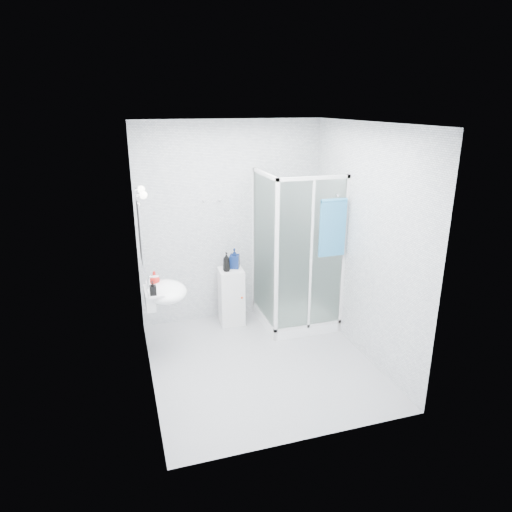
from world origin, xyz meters
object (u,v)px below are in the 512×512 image
object	(u,v)px
soap_dispenser_orange	(154,278)
shower_enclosure	(292,293)
shampoo_bottle_a	(226,262)
shampoo_bottle_b	(234,258)
soap_dispenser_black	(153,288)
wall_basin	(164,292)
storage_cabinet	(231,296)
hand_towel	(333,226)

from	to	relation	value
soap_dispenser_orange	shower_enclosure	bearing A→B (deg)	6.92
shampoo_bottle_a	shampoo_bottle_b	bearing A→B (deg)	32.76
shower_enclosure	soap_dispenser_black	xyz separation A→B (m)	(-1.78, -0.51, 0.49)
shower_enclosure	soap_dispenser_black	bearing A→B (deg)	-164.12
shampoo_bottle_b	soap_dispenser_orange	size ratio (longest dim) A/B	1.71
wall_basin	soap_dispenser_orange	bearing A→B (deg)	127.49
shower_enclosure	shampoo_bottle_a	bearing A→B (deg)	161.95
wall_basin	shampoo_bottle_b	bearing A→B (deg)	33.90
storage_cabinet	hand_towel	size ratio (longest dim) A/B	1.09
shampoo_bottle_a	soap_dispenser_orange	xyz separation A→B (m)	(-0.93, -0.47, 0.07)
shower_enclosure	soap_dispenser_orange	distance (m)	1.82
soap_dispenser_orange	hand_towel	bearing A→B (deg)	-5.29
storage_cabinet	shampoo_bottle_a	size ratio (longest dim) A/B	3.02
wall_basin	shampoo_bottle_a	world-z (taller)	wall_basin
hand_towel	soap_dispenser_orange	size ratio (longest dim) A/B	4.46
shower_enclosure	soap_dispenser_orange	size ratio (longest dim) A/B	12.98
hand_towel	soap_dispenser_black	size ratio (longest dim) A/B	4.54
shampoo_bottle_a	hand_towel	bearing A→B (deg)	-30.54
shampoo_bottle_a	soap_dispenser_orange	distance (m)	1.05
shower_enclosure	soap_dispenser_black	size ratio (longest dim) A/B	13.21
storage_cabinet	soap_dispenser_black	world-z (taller)	soap_dispenser_black
hand_towel	shampoo_bottle_a	xyz separation A→B (m)	(-1.12, 0.66, -0.54)
shampoo_bottle_b	soap_dispenser_orange	bearing A→B (deg)	-152.47
shampoo_bottle_a	soap_dispenser_black	distance (m)	1.24
soap_dispenser_orange	soap_dispenser_black	xyz separation A→B (m)	(-0.04, -0.30, -0.00)
hand_towel	soap_dispenser_orange	xyz separation A→B (m)	(-2.06, 0.19, -0.48)
shampoo_bottle_a	soap_dispenser_black	bearing A→B (deg)	-141.88
shampoo_bottle_b	soap_dispenser_black	size ratio (longest dim) A/B	1.74
hand_towel	soap_dispenser_black	xyz separation A→B (m)	(-2.10, -0.11, -0.48)
wall_basin	shampoo_bottle_a	xyz separation A→B (m)	(0.85, 0.58, 0.08)
shower_enclosure	soap_dispenser_black	world-z (taller)	shower_enclosure
soap_dispenser_orange	wall_basin	bearing A→B (deg)	-52.51
shower_enclosure	storage_cabinet	size ratio (longest dim) A/B	2.67
hand_towel	shampoo_bottle_a	distance (m)	1.41
shower_enclosure	shampoo_bottle_a	size ratio (longest dim) A/B	8.07
shampoo_bottle_a	wall_basin	bearing A→B (deg)	-145.94
wall_basin	soap_dispenser_orange	world-z (taller)	soap_dispenser_orange
shampoo_bottle_b	soap_dispenser_black	bearing A→B (deg)	-142.46
soap_dispenser_orange	soap_dispenser_black	bearing A→B (deg)	-98.32
shower_enclosure	hand_towel	size ratio (longest dim) A/B	2.91
shampoo_bottle_b	soap_dispenser_orange	distance (m)	1.20
wall_basin	hand_towel	size ratio (longest dim) A/B	0.81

